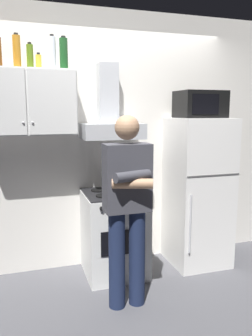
{
  "coord_description": "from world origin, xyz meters",
  "views": [
    {
      "loc": [
        -0.91,
        -2.91,
        1.66
      ],
      "look_at": [
        0.0,
        0.0,
        1.15
      ],
      "focal_mm": 35.74,
      "sensor_mm": 36.0,
      "label": 1
    }
  ],
  "objects_px": {
    "cooking_pot": "(130,188)",
    "bottle_wine_green": "(64,54)",
    "person_standing": "(127,205)",
    "bottle_vodka_clear": "(52,53)",
    "refrigerator": "(198,192)",
    "bottle_olive_oil": "(30,57)",
    "stove_oven": "(114,233)",
    "bottle_spice_jar": "(39,62)",
    "bottle_liquor_amber": "(17,52)",
    "microwave": "(200,104)",
    "upper_cabinet": "(27,102)",
    "range_hood": "(110,119)"
  },
  "relations": [
    {
      "from": "microwave",
      "to": "bottle_vodka_clear",
      "type": "relative_size",
      "value": 1.54
    },
    {
      "from": "cooking_pot",
      "to": "bottle_spice_jar",
      "type": "bearing_deg",
      "value": 163.48
    },
    {
      "from": "stove_oven",
      "to": "refrigerator",
      "type": "relative_size",
      "value": 0.55
    },
    {
      "from": "bottle_spice_jar",
      "to": "stove_oven",
      "type": "bearing_deg",
      "value": -10.06
    },
    {
      "from": "range_hood",
      "to": "bottle_vodka_clear",
      "type": "bearing_deg",
      "value": -177.41
    },
    {
      "from": "bottle_spice_jar",
      "to": "microwave",
      "type": "bearing_deg",
      "value": -3.55
    },
    {
      "from": "person_standing",
      "to": "bottle_spice_jar",
      "type": "distance_m",
      "value": 1.55
    },
    {
      "from": "range_hood",
      "to": "person_standing",
      "type": "bearing_deg",
      "value": -93.91
    },
    {
      "from": "refrigerator",
      "to": "bottle_spice_jar",
      "type": "relative_size",
      "value": 10.75
    },
    {
      "from": "person_standing",
      "to": "microwave",
      "type": "bearing_deg",
      "value": 32.0
    },
    {
      "from": "microwave",
      "to": "bottle_olive_oil",
      "type": "relative_size",
      "value": 1.98
    },
    {
      "from": "range_hood",
      "to": "refrigerator",
      "type": "relative_size",
      "value": 0.47
    },
    {
      "from": "range_hood",
      "to": "bottle_olive_oil",
      "type": "bearing_deg",
      "value": 177.29
    },
    {
      "from": "bottle_vodka_clear",
      "to": "bottle_liquor_amber",
      "type": "relative_size",
      "value": 1.01
    },
    {
      "from": "cooking_pot",
      "to": "bottle_wine_green",
      "type": "height_order",
      "value": "bottle_wine_green"
    },
    {
      "from": "upper_cabinet",
      "to": "bottle_vodka_clear",
      "type": "xyz_separation_m",
      "value": [
        0.25,
        -0.02,
        0.45
      ]
    },
    {
      "from": "bottle_wine_green",
      "to": "bottle_olive_oil",
      "type": "bearing_deg",
      "value": 174.22
    },
    {
      "from": "bottle_vodka_clear",
      "to": "bottle_wine_green",
      "type": "height_order",
      "value": "bottle_vodka_clear"
    },
    {
      "from": "upper_cabinet",
      "to": "bottle_vodka_clear",
      "type": "relative_size",
      "value": 2.89
    },
    {
      "from": "cooking_pot",
      "to": "bottle_spice_jar",
      "type": "relative_size",
      "value": 1.83
    },
    {
      "from": "upper_cabinet",
      "to": "cooking_pot",
      "type": "xyz_separation_m",
      "value": [
        0.93,
        -0.24,
        -0.83
      ]
    },
    {
      "from": "bottle_olive_oil",
      "to": "bottle_liquor_amber",
      "type": "bearing_deg",
      "value": -163.14
    },
    {
      "from": "upper_cabinet",
      "to": "bottle_liquor_amber",
      "type": "bearing_deg",
      "value": 178.11
    },
    {
      "from": "cooking_pot",
      "to": "bottle_liquor_amber",
      "type": "bearing_deg",
      "value": 166.07
    },
    {
      "from": "refrigerator",
      "to": "microwave",
      "type": "bearing_deg",
      "value": 90.9
    },
    {
      "from": "bottle_vodka_clear",
      "to": "bottle_spice_jar",
      "type": "bearing_deg",
      "value": 171.59
    },
    {
      "from": "person_standing",
      "to": "bottle_vodka_clear",
      "type": "distance_m",
      "value": 1.56
    },
    {
      "from": "cooking_pot",
      "to": "bottle_wine_green",
      "type": "xyz_separation_m",
      "value": [
        -0.57,
        0.25,
        1.28
      ]
    },
    {
      "from": "stove_oven",
      "to": "cooking_pot",
      "type": "height_order",
      "value": "cooking_pot"
    },
    {
      "from": "stove_oven",
      "to": "bottle_olive_oil",
      "type": "height_order",
      "value": "bottle_olive_oil"
    },
    {
      "from": "bottle_liquor_amber",
      "to": "bottle_olive_oil",
      "type": "height_order",
      "value": "bottle_liquor_amber"
    },
    {
      "from": "upper_cabinet",
      "to": "bottle_liquor_amber",
      "type": "xyz_separation_m",
      "value": [
        -0.06,
        0.0,
        0.45
      ]
    },
    {
      "from": "stove_oven",
      "to": "bottle_liquor_amber",
      "type": "height_order",
      "value": "bottle_liquor_amber"
    },
    {
      "from": "refrigerator",
      "to": "bottle_olive_oil",
      "type": "relative_size",
      "value": 6.6
    },
    {
      "from": "refrigerator",
      "to": "cooking_pot",
      "type": "xyz_separation_m",
      "value": [
        -0.82,
        -0.12,
        0.12
      ]
    },
    {
      "from": "upper_cabinet",
      "to": "bottle_wine_green",
      "type": "xyz_separation_m",
      "value": [
        0.36,
        0.01,
        0.45
      ]
    },
    {
      "from": "bottle_olive_oil",
      "to": "cooking_pot",
      "type": "bearing_deg",
      "value": -17.73
    },
    {
      "from": "bottle_vodka_clear",
      "to": "bottle_liquor_amber",
      "type": "height_order",
      "value": "bottle_vodka_clear"
    },
    {
      "from": "stove_oven",
      "to": "bottle_spice_jar",
      "type": "relative_size",
      "value": 5.87
    },
    {
      "from": "range_hood",
      "to": "bottle_vodka_clear",
      "type": "distance_m",
      "value": 0.82
    },
    {
      "from": "refrigerator",
      "to": "bottle_olive_oil",
      "type": "distance_m",
      "value": 2.19
    },
    {
      "from": "person_standing",
      "to": "bottle_wine_green",
      "type": "height_order",
      "value": "bottle_wine_green"
    },
    {
      "from": "upper_cabinet",
      "to": "stove_oven",
      "type": "bearing_deg",
      "value": -8.9
    },
    {
      "from": "stove_oven",
      "to": "bottle_wine_green",
      "type": "bearing_deg",
      "value": 163.54
    },
    {
      "from": "range_hood",
      "to": "bottle_olive_oil",
      "type": "distance_m",
      "value": 0.94
    },
    {
      "from": "bottle_spice_jar",
      "to": "refrigerator",
      "type": "bearing_deg",
      "value": -4.19
    },
    {
      "from": "person_standing",
      "to": "bottle_liquor_amber",
      "type": "distance_m",
      "value": 1.7
    },
    {
      "from": "range_hood",
      "to": "bottle_liquor_amber",
      "type": "xyz_separation_m",
      "value": [
        -0.86,
        0.0,
        0.6
      ]
    },
    {
      "from": "microwave",
      "to": "cooking_pot",
      "type": "height_order",
      "value": "microwave"
    },
    {
      "from": "microwave",
      "to": "refrigerator",
      "type": "bearing_deg",
      "value": -89.1
    }
  ]
}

